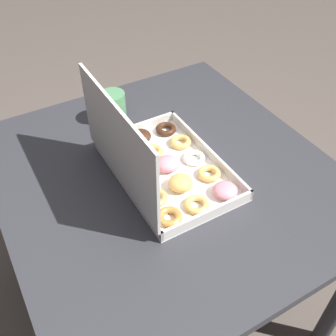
{
  "coord_description": "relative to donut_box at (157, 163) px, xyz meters",
  "views": [
    {
      "loc": [
        -0.71,
        0.4,
        1.5
      ],
      "look_at": [
        -0.01,
        -0.01,
        0.73
      ],
      "focal_mm": 42.0,
      "sensor_mm": 36.0,
      "label": 1
    }
  ],
  "objects": [
    {
      "name": "dining_table",
      "position": [
        0.01,
        -0.03,
        -0.15
      ],
      "size": [
        0.98,
        0.92,
        0.72
      ],
      "color": "#2D2D33",
      "rests_on": "ground_plane"
    },
    {
      "name": "donut_box",
      "position": [
        0.0,
        0.0,
        0.0
      ],
      "size": [
        0.42,
        0.29,
        0.29
      ],
      "color": "white",
      "rests_on": "dining_table"
    },
    {
      "name": "coffee_mug",
      "position": [
        0.3,
        -0.0,
        0.01
      ],
      "size": [
        0.08,
        0.08,
        0.11
      ],
      "color": "#4C8456",
      "rests_on": "dining_table"
    },
    {
      "name": "ground_plane",
      "position": [
        0.01,
        -0.03,
        -0.77
      ],
      "size": [
        8.0,
        8.0,
        0.0
      ],
      "primitive_type": "plane",
      "color": "#564C44"
    }
  ]
}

